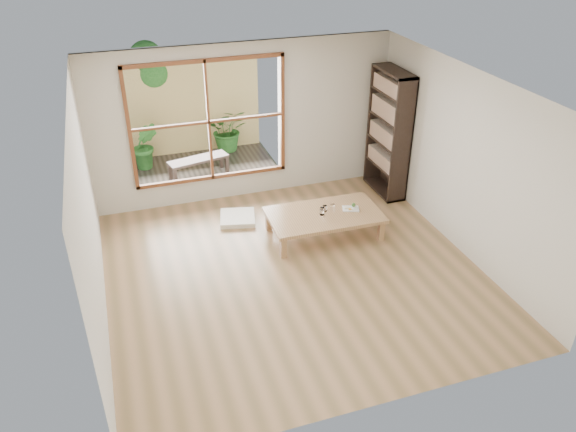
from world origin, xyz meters
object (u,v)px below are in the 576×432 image
object	(u,v)px
bookshelf	(389,133)
food_tray	(351,208)
low_table	(324,216)
garden_bench	(198,161)

from	to	relation	value
bookshelf	food_tray	distance (m)	1.67
food_tray	low_table	bearing A→B (deg)	-161.46
low_table	food_tray	distance (m)	0.44
bookshelf	garden_bench	world-z (taller)	bookshelf
food_tray	bookshelf	bearing A→B (deg)	61.67
garden_bench	bookshelf	bearing A→B (deg)	-40.91
bookshelf	garden_bench	xyz separation A→B (m)	(-2.99, 1.55, -0.75)
food_tray	garden_bench	distance (m)	3.21
bookshelf	garden_bench	size ratio (longest dim) A/B	1.86
food_tray	garden_bench	size ratio (longest dim) A/B	0.25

